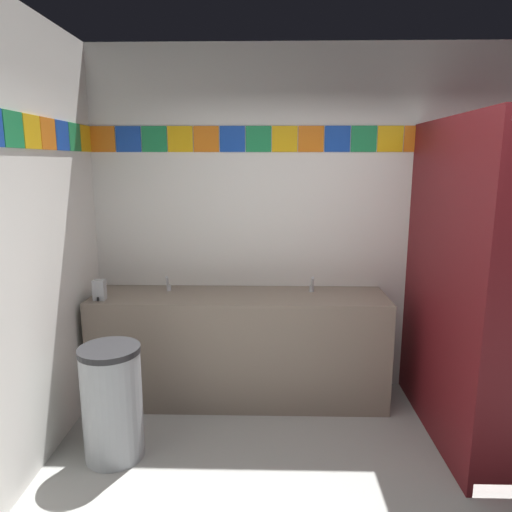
{
  "coord_description": "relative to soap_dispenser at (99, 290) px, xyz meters",
  "views": [
    {
      "loc": [
        -0.56,
        -2.18,
        1.95
      ],
      "look_at": [
        -0.64,
        1.13,
        1.28
      ],
      "focal_mm": 32.81,
      "sensor_mm": 36.0,
      "label": 1
    }
  ],
  "objects": [
    {
      "name": "soap_dispenser",
      "position": [
        0.0,
        0.0,
        0.0
      ],
      "size": [
        0.09,
        0.09,
        0.16
      ],
      "color": "#B7BABF",
      "rests_on": "vanity_counter"
    },
    {
      "name": "stall_divider",
      "position": [
        2.66,
        -0.53,
        0.14
      ],
      "size": [
        0.92,
        1.45,
        2.24
      ],
      "color": "maroon",
      "rests_on": "ground_plane"
    },
    {
      "name": "faucet_left",
      "position": [
        0.48,
        0.25,
        -0.03
      ],
      "size": [
        0.04,
        0.1,
        0.14
      ],
      "color": "silver",
      "rests_on": "vanity_counter"
    },
    {
      "name": "wall_back",
      "position": [
        1.86,
        0.49,
        0.46
      ],
      "size": [
        4.04,
        0.09,
        2.88
      ],
      "color": "white",
      "rests_on": "ground_plane"
    },
    {
      "name": "faucet_right",
      "position": [
        1.67,
        0.25,
        -0.03
      ],
      "size": [
        0.04,
        0.1,
        0.14
      ],
      "color": "silver",
      "rests_on": "vanity_counter"
    },
    {
      "name": "vanity_counter",
      "position": [
        1.07,
        0.17,
        -0.52
      ],
      "size": [
        2.37,
        0.57,
        0.9
      ],
      "color": "gray",
      "rests_on": "ground_plane"
    },
    {
      "name": "toilet",
      "position": [
        3.06,
        -0.05,
        -0.67
      ],
      "size": [
        0.39,
        0.49,
        0.74
      ],
      "color": "white",
      "rests_on": "ground_plane"
    },
    {
      "name": "trash_bin",
      "position": [
        0.28,
        -0.64,
        -0.59
      ],
      "size": [
        0.4,
        0.4,
        0.78
      ],
      "color": "#999EA3",
      "rests_on": "ground_plane"
    }
  ]
}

